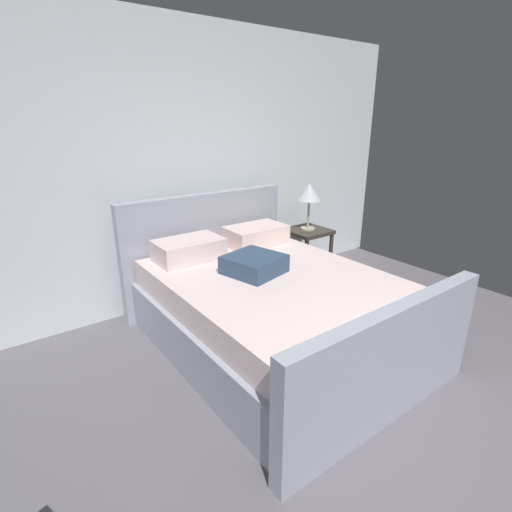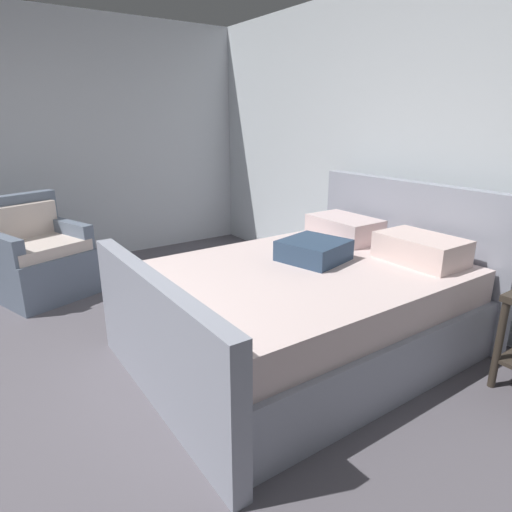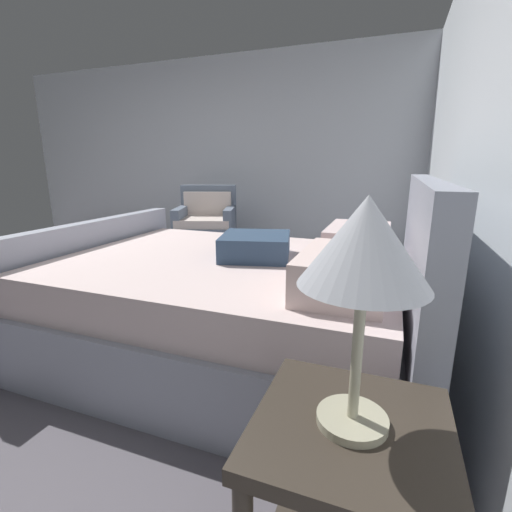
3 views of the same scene
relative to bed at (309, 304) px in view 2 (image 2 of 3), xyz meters
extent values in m
cube|color=slate|center=(-0.22, -1.88, -0.36)|extent=(5.57, 6.17, 0.02)
cube|color=silver|center=(-0.22, 1.27, 0.96)|extent=(5.69, 0.12, 2.61)
cube|color=#9FA4B5|center=(0.00, -0.05, -0.15)|extent=(1.60, 2.02, 0.40)
cube|color=#9FA4B5|center=(0.00, 1.01, 0.21)|extent=(1.71, 0.11, 1.10)
cube|color=#9FA4B5|center=(0.01, -1.10, 0.05)|extent=(1.71, 0.11, 0.78)
cube|color=silver|center=(0.00, -0.05, 0.16)|extent=(1.52, 1.96, 0.22)
cube|color=silver|center=(-0.36, 0.67, 0.36)|extent=(0.56, 0.36, 0.18)
cube|color=silver|center=(0.35, 0.68, 0.36)|extent=(0.56, 0.36, 0.18)
cube|color=#304662|center=(-0.09, 0.10, 0.34)|extent=(0.48, 0.48, 0.14)
cylinder|color=#393027|center=(0.98, 0.62, -0.07)|extent=(0.04, 0.04, 0.56)
cube|color=slate|center=(-2.12, -1.34, -0.14)|extent=(0.91, 0.91, 0.42)
cube|color=silver|center=(-2.12, -1.34, 0.12)|extent=(0.84, 0.84, 0.10)
cube|color=slate|center=(-2.41, -1.44, 0.31)|extent=(0.35, 0.72, 0.48)
cube|color=silver|center=(-2.33, -1.41, 0.29)|extent=(0.29, 0.61, 0.36)
cube|color=slate|center=(-2.02, -1.64, 0.18)|extent=(0.65, 0.30, 0.22)
cube|color=slate|center=(-2.22, -1.05, 0.18)|extent=(0.65, 0.30, 0.22)
camera|label=1|loc=(-1.76, -2.18, 1.42)|focal=27.14mm
camera|label=2|loc=(2.06, -1.87, 1.22)|focal=30.67mm
camera|label=3|loc=(1.91, 0.86, 0.83)|focal=25.43mm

